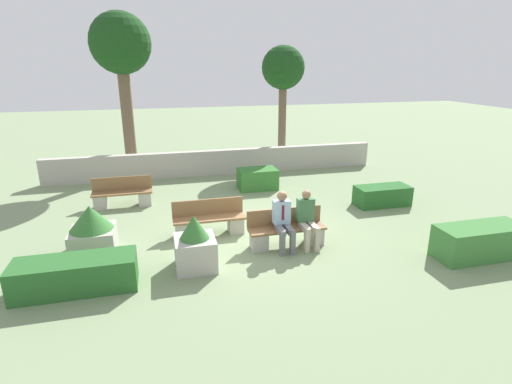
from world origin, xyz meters
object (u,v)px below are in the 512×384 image
object	(u,v)px
bench_front	(287,232)
bench_left_side	(209,222)
bench_right_side	(123,196)
person_seated_woman	(307,216)
tree_center_left	(283,71)
person_seated_man	(283,218)
planter_corner_left	(92,229)
planter_corner_right	(195,246)
tree_leftmost	(121,49)

from	to	relation	value
bench_front	bench_left_side	xyz separation A→B (m)	(-1.65, 1.08, -0.00)
bench_right_side	person_seated_woman	size ratio (longest dim) A/B	1.30
bench_right_side	tree_center_left	distance (m)	8.25
person_seated_man	person_seated_woman	distance (m)	0.58
bench_right_side	person_seated_man	world-z (taller)	person_seated_man
planter_corner_left	planter_corner_right	world-z (taller)	planter_corner_right
bench_front	planter_corner_left	distance (m)	4.38
bench_front	person_seated_man	xyz separation A→B (m)	(-0.14, -0.14, 0.42)
tree_leftmost	person_seated_woman	bearing A→B (deg)	-62.08
bench_front	person_seated_man	world-z (taller)	person_seated_man
bench_left_side	planter_corner_left	distance (m)	2.69
bench_right_side	planter_corner_left	xyz separation A→B (m)	(-0.45, -3.02, 0.23)
bench_right_side	tree_leftmost	xyz separation A→B (m)	(0.12, 3.98, 4.23)
bench_left_side	person_seated_woman	bearing A→B (deg)	-41.97
person_seated_man	person_seated_woman	world-z (taller)	person_seated_man
person_seated_woman	planter_corner_left	size ratio (longest dim) A/B	1.20
planter_corner_left	planter_corner_right	bearing A→B (deg)	-31.24
bench_front	person_seated_woman	size ratio (longest dim) A/B	1.36
person_seated_man	bench_right_side	bearing A→B (deg)	133.68
tree_leftmost	tree_center_left	xyz separation A→B (m)	(6.14, 0.15, -0.80)
person_seated_woman	bench_right_side	bearing A→B (deg)	137.81
bench_front	tree_center_left	size ratio (longest dim) A/B	0.38
planter_corner_right	tree_center_left	xyz separation A→B (m)	(4.58, 8.45, 3.25)
person_seated_man	tree_center_left	world-z (taller)	tree_center_left
bench_front	planter_corner_left	xyz separation A→B (m)	(-4.31, 0.73, 0.22)
person_seated_man	person_seated_woman	xyz separation A→B (m)	(0.58, -0.00, -0.02)
bench_front	tree_leftmost	xyz separation A→B (m)	(-3.73, 7.73, 4.23)
bench_left_side	tree_center_left	bearing A→B (deg)	47.38
bench_front	person_seated_man	size ratio (longest dim) A/B	1.34
bench_front	bench_left_side	size ratio (longest dim) A/B	1.02
bench_front	tree_leftmost	size ratio (longest dim) A/B	0.31
person_seated_man	tree_leftmost	distance (m)	9.45
bench_left_side	person_seated_woman	size ratio (longest dim) A/B	1.34
bench_left_side	planter_corner_left	world-z (taller)	planter_corner_left
tree_leftmost	person_seated_man	bearing A→B (deg)	-65.47
bench_left_side	tree_leftmost	distance (m)	8.15
bench_left_side	planter_corner_right	xyz separation A→B (m)	(-0.52, -1.64, 0.18)
planter_corner_left	tree_leftmost	distance (m)	8.08
person_seated_man	tree_center_left	size ratio (longest dim) A/B	0.28
bench_left_side	tree_leftmost	size ratio (longest dim) A/B	0.30
bench_front	bench_right_side	distance (m)	5.38
planter_corner_left	tree_center_left	xyz separation A→B (m)	(6.72, 7.15, 3.20)
person_seated_man	planter_corner_left	bearing A→B (deg)	168.24
tree_leftmost	tree_center_left	distance (m)	6.20
bench_right_side	planter_corner_right	distance (m)	4.64
bench_front	planter_corner_right	xyz separation A→B (m)	(-2.17, -0.57, 0.18)
bench_front	person_seated_woman	distance (m)	0.61
planter_corner_left	tree_center_left	size ratio (longest dim) A/B	0.23
bench_front	planter_corner_right	world-z (taller)	planter_corner_right
bench_right_side	person_seated_woman	distance (m)	5.81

